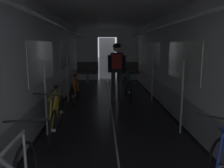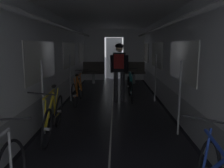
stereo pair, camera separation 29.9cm
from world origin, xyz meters
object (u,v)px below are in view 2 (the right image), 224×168
bicycle_teal_in_aisle (130,88)px  bicycle_yellow (53,116)px  bench_seat_far_left (93,70)px  person_cyclist_aisle (119,66)px  bicycle_orange (78,90)px  bench_seat_far_right (134,70)px

bicycle_teal_in_aisle → bicycle_yellow: bearing=-118.9°
bench_seat_far_left → bicycle_yellow: size_ratio=0.58×
person_cyclist_aisle → bench_seat_far_left: bearing=107.5°
bicycle_orange → bicycle_teal_in_aisle: size_ratio=1.00×
bicycle_yellow → bicycle_orange: 2.45m
bench_seat_far_right → bicycle_yellow: (-1.95, -6.10, -0.19)m
bench_seat_far_left → bicycle_orange: bearing=-91.7°
person_cyclist_aisle → bench_seat_far_right: bearing=78.5°
bicycle_teal_in_aisle → bench_seat_far_right: bearing=83.6°
bench_seat_far_left → bench_seat_far_right: size_ratio=1.00×
bench_seat_far_left → bench_seat_far_right: bearing=0.0°
bicycle_yellow → bench_seat_far_right: bearing=72.2°
bicycle_yellow → person_cyclist_aisle: bearing=64.6°
bench_seat_far_right → person_cyclist_aisle: (-0.71, -3.47, 0.50)m
bench_seat_far_left → bicycle_teal_in_aisle: (1.44, -3.21, -0.18)m
bicycle_yellow → bicycle_teal_in_aisle: 3.30m
bench_seat_far_left → person_cyclist_aisle: bearing=-72.5°
bench_seat_far_left → bicycle_orange: 3.66m
bicycle_yellow → bicycle_teal_in_aisle: (1.60, 2.89, 0.00)m
bench_seat_far_right → bicycle_orange: size_ratio=0.58×
bicycle_yellow → person_cyclist_aisle: 2.99m
bicycle_yellow → bench_seat_far_left: bearing=88.6°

